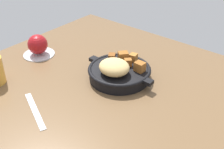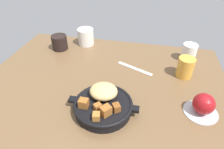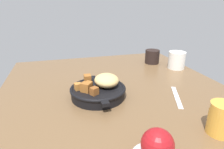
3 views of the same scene
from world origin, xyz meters
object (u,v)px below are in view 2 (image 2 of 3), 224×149
object	(u,v)px
coffee_mug_dark	(60,42)
ceramic_mug_white	(86,37)
butter_knife	(135,68)
juice_glass_amber	(185,67)
cast_iron_skillet	(103,104)
red_apple	(204,104)
white_creamer_pitcher	(189,52)

from	to	relation	value
coffee_mug_dark	ceramic_mug_white	bearing A→B (deg)	34.38
butter_knife	juice_glass_amber	xyz separation A→B (cm)	(20.80, -0.95, 4.10)
cast_iron_skillet	coffee_mug_dark	world-z (taller)	cast_iron_skillet
butter_knife	red_apple	bearing A→B (deg)	-16.67
coffee_mug_dark	red_apple	bearing A→B (deg)	-25.76
juice_glass_amber	coffee_mug_dark	xyz separation A→B (cm)	(-60.84, 10.98, -0.59)
white_creamer_pitcher	juice_glass_amber	size ratio (longest dim) A/B	0.95
cast_iron_skillet	red_apple	distance (cm)	33.09
ceramic_mug_white	white_creamer_pitcher	size ratio (longest dim) A/B	1.06
white_creamer_pitcher	juice_glass_amber	bearing A→B (deg)	-102.19
white_creamer_pitcher	coffee_mug_dark	xyz separation A→B (cm)	(-63.75, -2.48, -0.36)
red_apple	ceramic_mug_white	size ratio (longest dim) A/B	0.83
juice_glass_amber	red_apple	bearing A→B (deg)	-78.83
red_apple	ceramic_mug_white	world-z (taller)	ceramic_mug_white
red_apple	butter_knife	bearing A→B (deg)	139.40
red_apple	ceramic_mug_white	distance (cm)	66.17
white_creamer_pitcher	coffee_mug_dark	bearing A→B (deg)	-177.77
butter_knife	coffee_mug_dark	xyz separation A→B (cm)	(-40.04, 10.03, 3.51)
ceramic_mug_white	coffee_mug_dark	world-z (taller)	ceramic_mug_white
butter_knife	white_creamer_pitcher	bearing A→B (deg)	51.74
red_apple	white_creamer_pitcher	bearing A→B (deg)	91.87
cast_iron_skillet	white_creamer_pitcher	bearing A→B (deg)	51.40
cast_iron_skillet	juice_glass_amber	size ratio (longest dim) A/B	2.81
ceramic_mug_white	juice_glass_amber	distance (cm)	52.79
red_apple	butter_knife	world-z (taller)	red_apple
butter_knife	coffee_mug_dark	world-z (taller)	coffee_mug_dark
white_creamer_pitcher	red_apple	bearing A→B (deg)	-88.13
white_creamer_pitcher	ceramic_mug_white	bearing A→B (deg)	174.08
cast_iron_skillet	juice_glass_amber	world-z (taller)	juice_glass_amber
juice_glass_amber	coffee_mug_dark	size ratio (longest dim) A/B	1.10
white_creamer_pitcher	butter_knife	bearing A→B (deg)	-152.18
white_creamer_pitcher	juice_glass_amber	xyz separation A→B (cm)	(-2.91, -13.46, 0.23)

